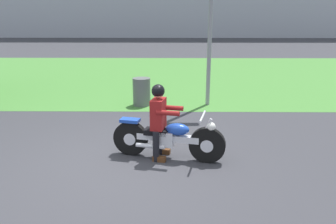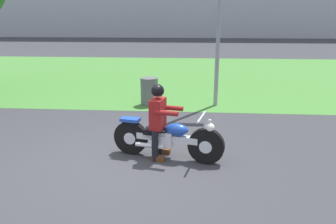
% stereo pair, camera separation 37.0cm
% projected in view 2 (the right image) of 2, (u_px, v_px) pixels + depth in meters
% --- Properties ---
extents(ground, '(120.00, 120.00, 0.00)m').
position_uv_depth(ground, '(123.00, 163.00, 5.97)').
color(ground, '#38383D').
extents(grass_verge, '(60.00, 12.00, 0.01)m').
position_uv_depth(grass_verge, '(165.00, 74.00, 14.93)').
color(grass_verge, '#478438').
rests_on(grass_verge, ground).
extents(motorcycle_lead, '(2.11, 0.77, 0.89)m').
position_uv_depth(motorcycle_lead, '(167.00, 138.00, 6.07)').
color(motorcycle_lead, black).
rests_on(motorcycle_lead, ground).
extents(rider_lead, '(0.62, 0.54, 1.41)m').
position_uv_depth(rider_lead, '(159.00, 116.00, 6.00)').
color(rider_lead, black).
rests_on(rider_lead, ground).
extents(trash_can, '(0.52, 0.52, 0.82)m').
position_uv_depth(trash_can, '(149.00, 92.00, 9.75)').
color(trash_can, '#595E5B').
rests_on(trash_can, ground).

